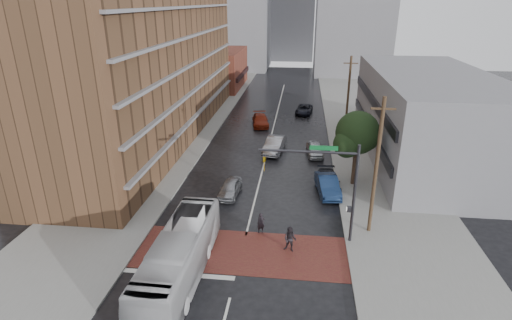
% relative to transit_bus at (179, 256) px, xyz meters
% --- Properties ---
extents(ground, '(160.00, 160.00, 0.00)m').
position_rel_transit_bus_xyz_m(ground, '(3.27, 2.54, -1.53)').
color(ground, black).
rests_on(ground, ground).
extents(crosswalk, '(14.00, 5.00, 0.02)m').
position_rel_transit_bus_xyz_m(crosswalk, '(3.27, 3.04, -1.52)').
color(crosswalk, brown).
rests_on(crosswalk, ground).
extents(sidewalk_west, '(9.00, 90.00, 0.15)m').
position_rel_transit_bus_xyz_m(sidewalk_west, '(-8.23, 27.54, -1.45)').
color(sidewalk_west, gray).
rests_on(sidewalk_west, ground).
extents(sidewalk_east, '(9.00, 90.00, 0.15)m').
position_rel_transit_bus_xyz_m(sidewalk_east, '(14.77, 27.54, -1.45)').
color(sidewalk_east, gray).
rests_on(sidewalk_east, ground).
extents(apartment_block, '(10.00, 44.00, 28.00)m').
position_rel_transit_bus_xyz_m(apartment_block, '(-10.73, 26.54, 12.47)').
color(apartment_block, brown).
rests_on(apartment_block, ground).
extents(storefront_west, '(8.00, 16.00, 7.00)m').
position_rel_transit_bus_xyz_m(storefront_west, '(-8.73, 56.54, 1.97)').
color(storefront_west, brown).
rests_on(storefront_west, ground).
extents(building_east, '(11.00, 26.00, 9.00)m').
position_rel_transit_bus_xyz_m(building_east, '(19.77, 22.54, 2.97)').
color(building_east, gray).
rests_on(building_east, ground).
extents(distant_tower_center, '(12.00, 10.00, 24.00)m').
position_rel_transit_bus_xyz_m(distant_tower_center, '(3.27, 97.54, 10.47)').
color(distant_tower_center, gray).
rests_on(distant_tower_center, ground).
extents(street_tree, '(4.20, 4.10, 6.90)m').
position_rel_transit_bus_xyz_m(street_tree, '(11.79, 14.57, 3.21)').
color(street_tree, '#332319').
rests_on(street_tree, ground).
extents(signal_mast, '(6.50, 0.30, 7.20)m').
position_rel_transit_bus_xyz_m(signal_mast, '(9.12, 5.04, 3.21)').
color(signal_mast, '#2D2D33').
rests_on(signal_mast, ground).
extents(utility_pole_near, '(1.60, 0.26, 10.00)m').
position_rel_transit_bus_xyz_m(utility_pole_near, '(12.07, 6.54, 3.61)').
color(utility_pole_near, '#473321').
rests_on(utility_pole_near, ground).
extents(utility_pole_far, '(1.60, 0.26, 10.00)m').
position_rel_transit_bus_xyz_m(utility_pole_far, '(12.07, 26.54, 3.61)').
color(utility_pole_far, '#473321').
rests_on(utility_pole_far, ground).
extents(transit_bus, '(2.68, 10.98, 3.05)m').
position_rel_transit_bus_xyz_m(transit_bus, '(0.00, 0.00, 0.00)').
color(transit_bus, '#B8B8BB').
rests_on(transit_bus, ground).
extents(pedestrian_a, '(0.66, 0.53, 1.57)m').
position_rel_transit_bus_xyz_m(pedestrian_a, '(4.31, 5.54, -0.74)').
color(pedestrian_a, black).
rests_on(pedestrian_a, ground).
extents(pedestrian_b, '(1.03, 0.90, 1.79)m').
position_rel_transit_bus_xyz_m(pedestrian_b, '(6.46, 3.54, -0.63)').
color(pedestrian_b, black).
rests_on(pedestrian_b, ground).
extents(car_travel_a, '(1.85, 4.00, 1.33)m').
position_rel_transit_bus_xyz_m(car_travel_a, '(1.03, 11.19, -0.86)').
color(car_travel_a, '#96989D').
rests_on(car_travel_a, ground).
extents(car_travel_b, '(2.57, 5.31, 1.68)m').
position_rel_transit_bus_xyz_m(car_travel_b, '(4.10, 22.20, -0.69)').
color(car_travel_b, '#A5A6AD').
rests_on(car_travel_b, ground).
extents(car_travel_c, '(2.86, 5.27, 1.45)m').
position_rel_transit_bus_xyz_m(car_travel_c, '(1.47, 32.04, -0.80)').
color(car_travel_c, maroon).
rests_on(car_travel_c, ground).
extents(suv_travel, '(2.78, 4.99, 1.32)m').
position_rel_transit_bus_xyz_m(suv_travel, '(7.26, 38.71, -0.87)').
color(suv_travel, black).
rests_on(suv_travel, ground).
extents(car_parked_near, '(2.28, 4.90, 1.56)m').
position_rel_transit_bus_xyz_m(car_parked_near, '(9.39, 12.54, -0.75)').
color(car_parked_near, '#15274A').
rests_on(car_parked_near, ground).
extents(car_parked_mid, '(2.20, 4.78, 1.35)m').
position_rel_transit_bus_xyz_m(car_parked_mid, '(9.51, 13.49, -0.85)').
color(car_parked_mid, black).
rests_on(car_parked_mid, ground).
extents(car_parked_far, '(2.08, 4.25, 1.40)m').
position_rel_transit_bus_xyz_m(car_parked_far, '(8.47, 21.70, -0.83)').
color(car_parked_far, '#B5B9BD').
rests_on(car_parked_far, ground).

